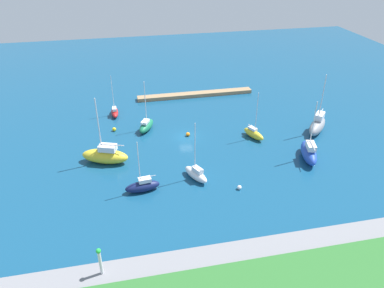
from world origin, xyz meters
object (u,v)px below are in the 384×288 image
object	(u,v)px
pier_dock	(195,94)
sailboat_blue_along_channel	(309,152)
sailboat_green_inner_mooring	(146,126)
sailboat_red_mid_basin	(115,112)
sailboat_white_far_north	(196,174)
sailboat_navy_outer_mooring	(143,186)
sailboat_yellow_near_pier	(254,133)
sailboat_gray_far_south	(317,125)
mooring_buoy_orange	(188,134)
sailboat_yellow_center_basin	(105,155)
mooring_buoy_yellow	(114,129)
harbor_beacon	(100,259)
mooring_buoy_white	(239,187)

from	to	relation	value
pier_dock	sailboat_blue_along_channel	world-z (taller)	sailboat_blue_along_channel
sailboat_green_inner_mooring	sailboat_red_mid_basin	distance (m)	10.06
sailboat_red_mid_basin	sailboat_white_far_north	distance (m)	28.94
sailboat_navy_outer_mooring	sailboat_yellow_near_pier	size ratio (longest dim) A/B	0.93
sailboat_gray_far_south	sailboat_green_inner_mooring	xyz separation A→B (m)	(32.56, -7.66, -0.53)
sailboat_red_mid_basin	mooring_buoy_orange	world-z (taller)	sailboat_red_mid_basin
sailboat_navy_outer_mooring	sailboat_yellow_center_basin	bearing A→B (deg)	-65.87
sailboat_yellow_near_pier	mooring_buoy_yellow	bearing A→B (deg)	-130.79
harbor_beacon	sailboat_white_far_north	xyz separation A→B (m)	(-14.49, -16.95, -2.24)
sailboat_red_mid_basin	sailboat_white_far_north	xyz separation A→B (m)	(-11.93, 26.36, 0.12)
harbor_beacon	sailboat_red_mid_basin	bearing A→B (deg)	-93.38
harbor_beacon	sailboat_blue_along_channel	distance (m)	39.41
harbor_beacon	sailboat_yellow_near_pier	distance (m)	39.64
pier_dock	sailboat_yellow_near_pier	xyz separation A→B (m)	(-6.46, 22.23, 0.47)
pier_dock	sailboat_yellow_center_basin	bearing A→B (deg)	50.11
sailboat_red_mid_basin	sailboat_yellow_near_pier	xyz separation A→B (m)	(-25.55, 15.46, 0.08)
sailboat_white_far_north	sailboat_red_mid_basin	bearing A→B (deg)	-1.86
sailboat_navy_outer_mooring	mooring_buoy_yellow	world-z (taller)	sailboat_navy_outer_mooring
harbor_beacon	sailboat_yellow_center_basin	distance (m)	24.89
pier_dock	sailboat_red_mid_basin	bearing A→B (deg)	19.52
harbor_beacon	sailboat_navy_outer_mooring	xyz separation A→B (m)	(-5.94, -15.51, -2.24)
sailboat_gray_far_south	sailboat_blue_along_channel	distance (m)	10.91
mooring_buoy_orange	mooring_buoy_white	distance (m)	18.66
sailboat_yellow_center_basin	mooring_buoy_yellow	xyz separation A→B (m)	(-1.68, -11.23, -0.99)
harbor_beacon	sailboat_blue_along_channel	bearing A→B (deg)	-151.71
harbor_beacon	sailboat_white_far_north	size ratio (longest dim) A/B	0.38
sailboat_navy_outer_mooring	sailboat_gray_far_south	bearing A→B (deg)	-167.14
sailboat_blue_along_channel	sailboat_yellow_near_pier	xyz separation A→B (m)	(6.56, -9.19, -0.49)
sailboat_green_inner_mooring	sailboat_yellow_near_pier	bearing A→B (deg)	-83.30
pier_dock	sailboat_green_inner_mooring	xyz separation A→B (m)	(13.16, 14.90, 0.56)
sailboat_gray_far_south	sailboat_navy_outer_mooring	size ratio (longest dim) A/B	1.37
sailboat_gray_far_south	harbor_beacon	bearing A→B (deg)	-13.49
mooring_buoy_yellow	sailboat_navy_outer_mooring	bearing A→B (deg)	100.30
sailboat_green_inner_mooring	mooring_buoy_white	size ratio (longest dim) A/B	14.73
harbor_beacon	sailboat_yellow_near_pier	world-z (taller)	sailboat_yellow_near_pier
harbor_beacon	mooring_buoy_yellow	world-z (taller)	harbor_beacon
mooring_buoy_yellow	mooring_buoy_white	world-z (taller)	mooring_buoy_yellow
pier_dock	mooring_buoy_orange	bearing A→B (deg)	73.52
sailboat_navy_outer_mooring	sailboat_blue_along_channel	bearing A→B (deg)	-179.77
sailboat_blue_along_channel	sailboat_navy_outer_mooring	distance (m)	28.90
mooring_buoy_white	sailboat_green_inner_mooring	bearing A→B (deg)	-61.95
mooring_buoy_yellow	pier_dock	bearing A→B (deg)	-144.18
pier_dock	sailboat_navy_outer_mooring	size ratio (longest dim) A/B	3.19
mooring_buoy_white	sailboat_blue_along_channel	bearing A→B (deg)	-158.00
sailboat_white_far_north	mooring_buoy_orange	bearing A→B (deg)	-32.35
sailboat_green_inner_mooring	sailboat_red_mid_basin	world-z (taller)	sailboat_green_inner_mooring
sailboat_gray_far_south	mooring_buoy_white	world-z (taller)	sailboat_gray_far_south
mooring_buoy_white	sailboat_yellow_center_basin	bearing A→B (deg)	-31.04
harbor_beacon	mooring_buoy_orange	bearing A→B (deg)	-117.30
mooring_buoy_orange	mooring_buoy_white	xyz separation A→B (m)	(-4.36, 18.14, -0.05)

